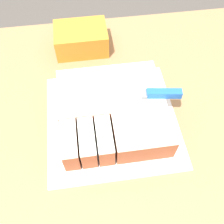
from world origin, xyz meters
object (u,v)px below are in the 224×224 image
cake_board (112,120)px  storage_box (81,39)px  cake (113,111)px  knife (150,94)px

cake_board → storage_box: (-0.07, 0.34, 0.04)m
cake → knife: bearing=5.4°
cake → knife: knife is taller
cake → storage_box: size_ratio=1.63×
cake_board → cake: (0.00, 0.00, 0.04)m
cake_board → storage_box: storage_box is taller
knife → storage_box: bearing=-53.0°
cake_board → cake: cake is taller
cake_board → knife: knife is taller
cake_board → knife: (0.11, 0.01, 0.10)m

